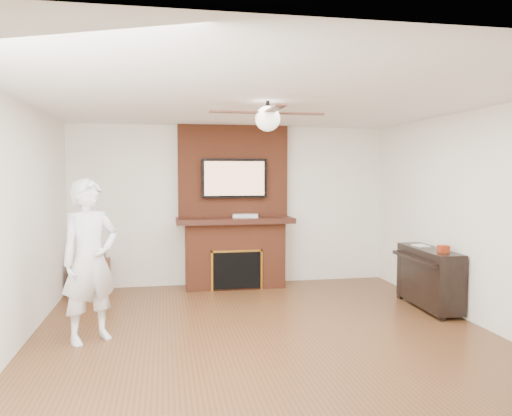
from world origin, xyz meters
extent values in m
cube|color=#522F18|center=(0.00, 0.00, -0.09)|extent=(5.36, 5.86, 0.18)
cube|color=white|center=(0.00, 0.00, 2.59)|extent=(5.36, 5.86, 0.18)
cube|color=white|center=(0.00, 2.84, 1.25)|extent=(5.36, 0.18, 2.50)
cube|color=white|center=(0.00, -2.84, 1.25)|extent=(5.36, 0.18, 2.50)
cube|color=white|center=(-2.59, 0.00, 1.25)|extent=(0.18, 5.86, 2.50)
cube|color=white|center=(2.59, 0.00, 1.25)|extent=(0.18, 5.86, 2.50)
cube|color=brown|center=(0.00, 2.50, 0.50)|extent=(1.50, 0.50, 1.00)
cube|color=black|center=(0.00, 2.47, 1.04)|extent=(1.78, 0.64, 0.08)
cube|color=brown|center=(0.00, 2.65, 1.79)|extent=(1.70, 0.20, 1.42)
cube|color=black|center=(0.00, 2.25, 0.31)|extent=(0.70, 0.06, 0.55)
cube|color=#BF8C2D|center=(0.00, 2.24, 0.60)|extent=(0.78, 0.02, 0.03)
cube|color=#BF8C2D|center=(-0.38, 2.24, 0.31)|extent=(0.03, 0.02, 0.61)
cube|color=#BF8C2D|center=(0.38, 2.24, 0.31)|extent=(0.03, 0.02, 0.61)
cube|color=black|center=(0.00, 2.50, 1.68)|extent=(1.00, 0.07, 0.60)
cube|color=tan|center=(0.00, 2.47, 1.68)|extent=(0.92, 0.01, 0.52)
cylinder|color=black|center=(0.00, 0.00, 2.43)|extent=(0.04, 0.04, 0.14)
sphere|color=white|center=(0.00, 0.00, 2.32)|extent=(0.26, 0.26, 0.26)
cube|color=black|center=(0.33, 0.00, 2.38)|extent=(0.55, 0.11, 0.01)
cube|color=black|center=(0.00, 0.33, 2.38)|extent=(0.11, 0.55, 0.01)
cube|color=black|center=(-0.33, 0.00, 2.38)|extent=(0.55, 0.11, 0.01)
cube|color=black|center=(0.00, -0.33, 2.38)|extent=(0.11, 0.55, 0.01)
imported|color=white|center=(-1.83, 0.28, 0.85)|extent=(0.75, 0.70, 1.70)
cube|color=#5E2E1A|center=(-2.13, 2.48, 0.24)|extent=(0.50, 0.50, 0.48)
cube|color=#313033|center=(-2.13, 2.48, 0.53)|extent=(0.39, 0.31, 0.10)
cube|color=black|center=(2.32, 0.81, 0.41)|extent=(0.40, 1.21, 0.74)
cube|color=black|center=(2.19, 0.27, 0.32)|extent=(0.06, 0.09, 0.65)
cube|color=black|center=(2.19, 1.34, 0.32)|extent=(0.06, 0.09, 0.65)
cube|color=black|center=(2.11, 0.81, 0.66)|extent=(0.17, 1.11, 0.05)
cube|color=silver|center=(2.32, 1.04, 0.79)|extent=(0.17, 0.23, 0.01)
cube|color=maroon|center=(2.32, 0.49, 0.83)|extent=(0.11, 0.11, 0.09)
cube|color=silver|center=(0.16, 2.45, 1.11)|extent=(0.41, 0.28, 0.05)
cylinder|color=red|center=(-0.19, 2.38, 0.06)|extent=(0.06, 0.06, 0.12)
cylinder|color=#438234|center=(-0.04, 2.35, 0.05)|extent=(0.07, 0.07, 0.10)
cylinder|color=teal|center=(0.20, 2.39, 0.04)|extent=(0.06, 0.06, 0.07)
camera|label=1|loc=(-1.06, -5.08, 1.76)|focal=35.00mm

